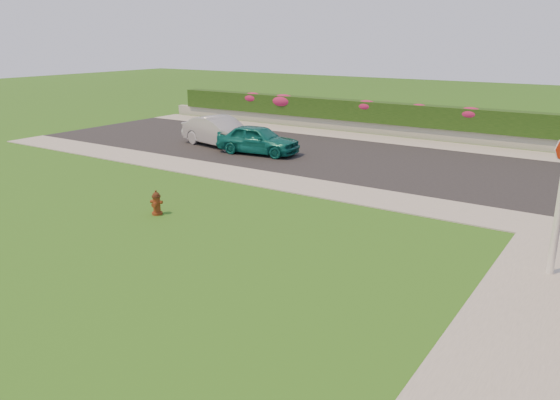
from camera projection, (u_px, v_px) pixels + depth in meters
The scene contains 14 objects.
ground at pixel (131, 289), 11.36m from camera, with size 120.00×120.00×0.00m, color black.
street_far at pixel (290, 150), 25.18m from camera, with size 26.00×8.00×0.04m, color black.
sidewalk_far at pixel (201, 168), 21.72m from camera, with size 24.00×2.00×0.04m, color gray.
sidewalk_beyond at pixel (412, 142), 27.05m from camera, with size 34.00×2.00×0.04m, color gray.
retaining_wall at pixel (423, 133), 28.17m from camera, with size 34.00×0.40×0.60m, color gray.
hedge at pixel (425, 116), 28.00m from camera, with size 32.00×0.90×1.10m, color black.
fire_hydrant at pixel (156, 203), 16.06m from camera, with size 0.38×0.36×0.74m.
sedan_teal at pixel (258, 139), 24.20m from camera, with size 1.51×3.76×1.28m, color #0B5A54.
sedan_silver at pixel (220, 131), 25.88m from camera, with size 1.47×4.23×1.39m, color #A6A9AE.
flower_clump_a at pixel (253, 98), 33.60m from camera, with size 1.33×0.85×0.66m, color #B01E63.
flower_clump_b at pixel (284, 101), 32.42m from camera, with size 1.57×1.01×0.78m, color #B01E63.
flower_clump_c at pixel (367, 106), 29.55m from camera, with size 1.26×0.81×0.63m, color #B01E63.
flower_clump_d at pixel (419, 109), 27.98m from camera, with size 1.02×0.65×0.51m, color #B01E63.
flower_clump_e at pixel (470, 114), 26.62m from camera, with size 1.27×0.81×0.63m, color #B01E63.
Camera 1 is at (8.31, -6.90, 5.05)m, focal length 35.00 mm.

